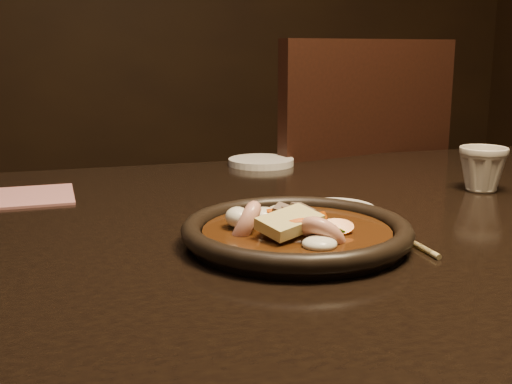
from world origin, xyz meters
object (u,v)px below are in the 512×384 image
object	(u,v)px
table	(305,276)
tea_cup	(483,167)
plate	(297,233)
chair	(327,236)

from	to	relation	value
table	tea_cup	world-z (taller)	tea_cup
plate	tea_cup	world-z (taller)	tea_cup
chair	plate	world-z (taller)	chair
table	tea_cup	xyz separation A→B (m)	(0.32, 0.08, 0.11)
table	plate	size ratio (longest dim) A/B	6.15
plate	tea_cup	distance (m)	0.41
chair	tea_cup	xyz separation A→B (m)	(0.03, -0.51, 0.25)
tea_cup	table	bearing A→B (deg)	-166.10
tea_cup	plate	bearing A→B (deg)	-154.70
table	chair	distance (m)	0.67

